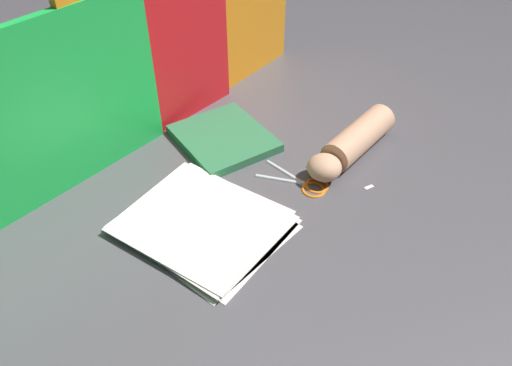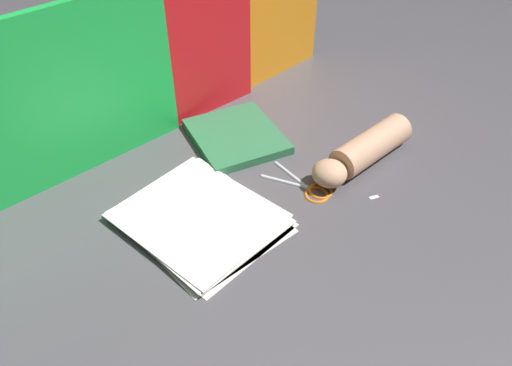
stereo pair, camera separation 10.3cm
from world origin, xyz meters
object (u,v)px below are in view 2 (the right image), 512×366
Objects in this scene: book_closed at (236,136)px; paper_stack at (201,218)px; scissors at (309,187)px; hand_forearm at (363,151)px.

paper_stack is at bearing -146.99° from book_closed.
paper_stack is 1.84× the size of scissors.
book_closed is at bearing 117.50° from hand_forearm.
hand_forearm is at bearing -10.04° from scissors.
book_closed is at bearing 87.66° from scissors.
paper_stack reaches higher than scissors.
scissors is at bearing -20.46° from paper_stack.
paper_stack is at bearing 163.52° from hand_forearm.
scissors is (-0.01, -0.25, -0.01)m from book_closed.
hand_forearm is (0.15, -0.03, 0.03)m from scissors.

